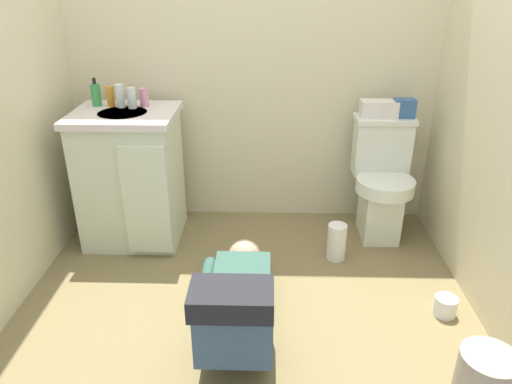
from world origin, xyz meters
TOP-DOWN VIEW (x-y plane):
  - ground_plane at (0.00, 0.00)m, footprint 2.81×2.95m
  - wall_back at (0.00, 1.01)m, footprint 2.47×0.08m
  - toilet at (0.81, 0.72)m, footprint 0.36×0.46m
  - vanity_cabinet at (-0.73, 0.63)m, footprint 0.60×0.53m
  - faucet at (-0.73, 0.78)m, footprint 0.02×0.02m
  - person_plumber at (-0.03, -0.25)m, footprint 0.39×1.06m
  - tissue_box at (0.77, 0.81)m, footprint 0.22×0.11m
  - toiletry_bag at (0.92, 0.81)m, footprint 0.12×0.09m
  - soap_dispenser at (-0.92, 0.76)m, footprint 0.06×0.06m
  - bottle_amber at (-0.83, 0.74)m, footprint 0.05×0.05m
  - bottle_white at (-0.77, 0.73)m, footprint 0.05×0.05m
  - bottle_clear at (-0.70, 0.71)m, footprint 0.05×0.05m
  - bottle_pink at (-0.63, 0.75)m, footprint 0.05×0.05m
  - trash_can at (0.93, -0.67)m, footprint 0.22×0.22m
  - paper_towel_roll at (0.51, 0.40)m, footprint 0.11×0.11m
  - toilet_paper_roll at (0.99, -0.10)m, footprint 0.11×0.11m

SIDE VIEW (x-z plane):
  - ground_plane at x=0.00m, z-range -0.04..0.00m
  - toilet_paper_roll at x=0.99m, z-range 0.00..0.10m
  - paper_towel_roll at x=0.51m, z-range 0.00..0.22m
  - trash_can at x=0.93m, z-range 0.00..0.28m
  - person_plumber at x=-0.03m, z-range -0.08..0.44m
  - toilet at x=0.81m, z-range -0.01..0.74m
  - vanity_cabinet at x=-0.73m, z-range 0.01..0.83m
  - tissue_box at x=0.77m, z-range 0.75..0.85m
  - toiletry_bag at x=0.92m, z-range 0.75..0.86m
  - faucet at x=-0.73m, z-range 0.82..0.92m
  - bottle_pink at x=-0.63m, z-range 0.82..0.93m
  - bottle_clear at x=-0.70m, z-range 0.82..0.94m
  - bottle_amber at x=-0.83m, z-range 0.82..0.94m
  - soap_dispenser at x=-0.92m, z-range 0.80..0.97m
  - bottle_white at x=-0.77m, z-range 0.82..0.96m
  - wall_back at x=0.00m, z-range 0.00..2.40m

